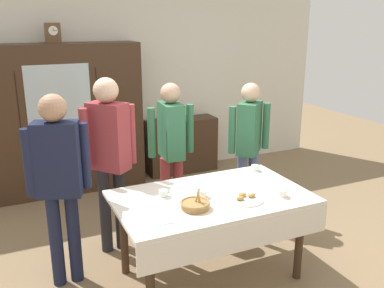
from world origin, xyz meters
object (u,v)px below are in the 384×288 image
Objects in this scene: wall_cabinet at (59,120)px; bread_basket at (195,205)px; mantel_clock at (53,33)px; person_behind_table_right at (171,141)px; tea_cup_near_left at (203,194)px; spoon_center at (274,182)px; tea_cup_near_right at (282,194)px; spoon_far_right at (238,186)px; tea_cup_back_edge at (163,194)px; person_behind_table_left at (59,173)px; book_stack at (181,117)px; pastry_plate at (246,199)px; spoon_far_left at (169,223)px; bookshelf_low at (181,145)px; person_near_right_end at (249,138)px; dining_table at (213,209)px; tea_cup_mid_left at (255,169)px; person_by_cabinet at (109,149)px.

wall_cabinet is 2.81m from bread_basket.
mantel_clock is 2.06m from person_behind_table_right.
tea_cup_near_left is 1.09× the size of spoon_center.
spoon_center is (0.14, 0.31, -0.02)m from tea_cup_near_right.
tea_cup_near_right is (1.43, -2.83, -0.16)m from wall_cabinet.
tea_cup_near_left is at bearing -167.91° from spoon_far_right.
person_behind_table_left is (-0.80, 0.29, 0.21)m from tea_cup_back_edge.
wall_cabinet is 2.47m from tea_cup_back_edge.
book_stack is 2.88m from pastry_plate.
person_behind_table_right is at bearing 67.51° from spoon_far_left.
mantel_clock is 2.37m from bookshelf_low.
person_behind_table_left is at bearing 159.78° from tea_cup_back_edge.
person_behind_table_right reaches higher than tea_cup_near_right.
person_behind_table_right is at bearing -57.34° from mantel_clock.
mantel_clock is 2.68m from person_near_right_end.
tea_cup_near_right is at bearing -96.00° from book_stack.
person_near_right_end is at bearing 40.39° from spoon_far_left.
bookshelf_low is 8.02× the size of tea_cup_near_right.
bookshelf_low is (0.83, 2.64, -0.27)m from dining_table.
tea_cup_mid_left reaches higher than spoon_far_left.
pastry_plate is at bearing -122.61° from person_near_right_end.
tea_cup_near_left is (-0.75, -0.36, 0.00)m from tea_cup_mid_left.
person_behind_table_left is at bearing 166.52° from spoon_far_right.
bread_basket reaches higher than bookshelf_low.
tea_cup_near_left is at bearing -54.25° from person_by_cabinet.
person_near_right_end is at bearing 52.94° from spoon_far_right.
wall_cabinet is at bearing 97.54° from spoon_far_left.
wall_cabinet is 1.23× the size of person_by_cabinet.
wall_cabinet is at bearing 103.69° from bread_basket.
mantel_clock reaches higher than book_stack.
person_near_right_end reaches higher than spoon_center.
tea_cup_mid_left and tea_cup_near_left have the same top height.
spoon_far_right is (0.54, 0.25, -0.03)m from bread_basket.
spoon_center is at bearing 13.18° from bread_basket.
wall_cabinet is 1.82m from bookshelf_low.
person_by_cabinet is (-0.43, 0.98, 0.24)m from bread_basket.
tea_cup_near_left and tea_cup_back_edge have the same top height.
bread_basket reaches higher than tea_cup_mid_left.
tea_cup_mid_left is 1.36m from spoon_far_left.
person_behind_table_right reaches higher than tea_cup_back_edge.
person_near_right_end is at bearing -42.65° from mantel_clock.
dining_table is at bearing 142.23° from pastry_plate.
person_behind_table_left is at bearing -97.49° from wall_cabinet.
bread_basket is (-1.07, -2.78, 0.41)m from bookshelf_low.
bookshelf_low is at bearing 65.30° from spoon_far_left.
bread_basket is at bearing -110.97° from book_stack.
book_stack is at bearing 85.72° from tea_cup_mid_left.
spoon_center is at bearing -12.14° from person_behind_table_left.
dining_table is 1.04× the size of person_behind_table_right.
person_behind_table_right is at bearing 108.69° from tea_cup_near_right.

